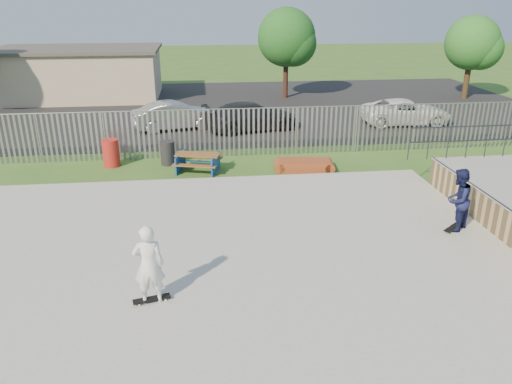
{
  "coord_description": "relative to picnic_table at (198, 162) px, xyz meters",
  "views": [
    {
      "loc": [
        -0.42,
        -11.02,
        6.26
      ],
      "look_at": [
        1.1,
        2.0,
        1.1
      ],
      "focal_mm": 35.0,
      "sensor_mm": 36.0,
      "label": 1
    }
  ],
  "objects": [
    {
      "name": "trash_bin_grey",
      "position": [
        -1.18,
        0.99,
        0.12
      ],
      "size": [
        0.57,
        0.57,
        0.95
      ],
      "primitive_type": "cylinder",
      "color": "black",
      "rests_on": "ground"
    },
    {
      "name": "picnic_table",
      "position": [
        0.0,
        0.0,
        0.0
      ],
      "size": [
        1.96,
        1.75,
        0.7
      ],
      "rotation": [
        0.0,
        0.0,
        -0.27
      ],
      "color": "brown",
      "rests_on": "ground"
    },
    {
      "name": "skateboard_b",
      "position": [
        -1.07,
        -8.91,
        -0.17
      ],
      "size": [
        0.82,
        0.39,
        0.08
      ],
      "rotation": [
        0.0,
        0.0,
        0.24
      ],
      "color": "black",
      "rests_on": "concrete_slab"
    },
    {
      "name": "fence",
      "position": [
        1.52,
        -2.6,
        0.64
      ],
      "size": [
        26.04,
        16.02,
        2.0
      ],
      "color": "gray",
      "rests_on": "ground"
    },
    {
      "name": "concrete_slab",
      "position": [
        0.52,
        -7.19,
        -0.28
      ],
      "size": [
        15.0,
        12.0,
        0.15
      ],
      "primitive_type": "cube",
      "color": "#9E9E99",
      "rests_on": "ground"
    },
    {
      "name": "car_dark",
      "position": [
        2.7,
        5.98,
        0.35
      ],
      "size": [
        5.05,
        3.01,
        1.37
      ],
      "primitive_type": "imported",
      "rotation": [
        0.0,
        0.0,
        1.82
      ],
      "color": "black",
      "rests_on": "parking_lot"
    },
    {
      "name": "car_silver",
      "position": [
        -1.04,
        6.58,
        0.35
      ],
      "size": [
        4.4,
        2.36,
        1.38
      ],
      "primitive_type": "imported",
      "rotation": [
        0.0,
        0.0,
        1.8
      ],
      "color": "#B1B1B6",
      "rests_on": "parking_lot"
    },
    {
      "name": "tree_right",
      "position": [
        17.43,
        12.63,
        3.14
      ],
      "size": [
        3.37,
        3.37,
        5.2
      ],
      "color": "#43311A",
      "rests_on": "ground"
    },
    {
      "name": "skater_white",
      "position": [
        -1.07,
        -8.91,
        0.69
      ],
      "size": [
        0.68,
        0.47,
        1.79
      ],
      "primitive_type": "imported",
      "rotation": [
        0.0,
        0.0,
        3.21
      ],
      "color": "white",
      "rests_on": "concrete_slab"
    },
    {
      "name": "trash_bin_red",
      "position": [
        -3.37,
        1.04,
        0.18
      ],
      "size": [
        0.64,
        0.64,
        1.07
      ],
      "primitive_type": "cylinder",
      "color": "#AE221A",
      "rests_on": "ground"
    },
    {
      "name": "building",
      "position": [
        -7.48,
        15.81,
        1.25
      ],
      "size": [
        10.4,
        6.4,
        3.2
      ],
      "color": "#BDAD91",
      "rests_on": "ground"
    },
    {
      "name": "car_white",
      "position": [
        10.8,
        6.32,
        0.3
      ],
      "size": [
        4.67,
        2.25,
        1.28
      ],
      "primitive_type": "imported",
      "rotation": [
        0.0,
        0.0,
        1.54
      ],
      "color": "white",
      "rests_on": "parking_lot"
    },
    {
      "name": "parking_lot",
      "position": [
        0.52,
        11.81,
        -0.35
      ],
      "size": [
        40.0,
        18.0,
        0.02
      ],
      "primitive_type": "cube",
      "color": "black",
      "rests_on": "ground"
    },
    {
      "name": "skater_navy",
      "position": [
        7.08,
        -6.29,
        0.69
      ],
      "size": [
        1.1,
        1.07,
        1.79
      ],
      "primitive_type": "imported",
      "rotation": [
        0.0,
        0.0,
        3.81
      ],
      "color": "#151942",
      "rests_on": "concrete_slab"
    },
    {
      "name": "ground",
      "position": [
        0.52,
        -7.19,
        -0.36
      ],
      "size": [
        120.0,
        120.0,
        0.0
      ],
      "primitive_type": "plane",
      "color": "#356322",
      "rests_on": "ground"
    },
    {
      "name": "funbox",
      "position": [
        4.05,
        -0.33,
        -0.17
      ],
      "size": [
        2.0,
        1.17,
        0.38
      ],
      "rotation": [
        0.0,
        0.0,
        -0.12
      ],
      "color": "brown",
      "rests_on": "ground"
    },
    {
      "name": "tree_mid",
      "position": [
        5.83,
        14.29,
        3.46
      ],
      "size": [
        3.67,
        3.67,
        5.66
      ],
      "color": "#391F16",
      "rests_on": "ground"
    },
    {
      "name": "skateboard_a",
      "position": [
        7.08,
        -6.29,
        -0.17
      ],
      "size": [
        0.75,
        0.65,
        0.08
      ],
      "rotation": [
        0.0,
        0.0,
        0.67
      ],
      "color": "black",
      "rests_on": "concrete_slab"
    }
  ]
}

